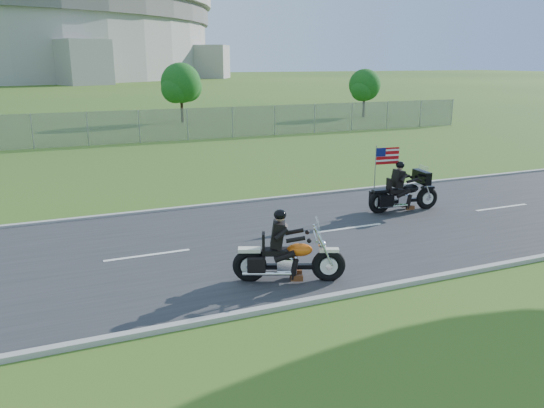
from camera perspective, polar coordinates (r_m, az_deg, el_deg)
name	(u,v)px	position (r m, az deg, el deg)	size (l,w,h in m)	color
ground	(222,247)	(14.53, -5.43, -4.59)	(420.00, 420.00, 0.00)	#264916
road	(222,246)	(14.53, -5.43, -4.52)	(120.00, 8.00, 0.04)	#28282B
curb_north	(186,208)	(18.25, -9.22, -0.42)	(120.00, 0.18, 0.12)	#9E9B93
curb_south	(281,307)	(11.00, 0.98, -10.99)	(120.00, 0.18, 0.12)	#9E9B93
fence	(32,131)	(33.34, -24.39, 7.13)	(60.00, 0.03, 2.00)	gray
tree_fence_near	(181,85)	(44.32, -9.73, 12.49)	(3.52, 3.28, 4.75)	#382316
tree_fence_far	(365,87)	(48.71, 9.95, 12.32)	(3.08, 2.87, 4.20)	#382316
motorcycle_lead	(287,259)	(12.06, 1.65, -5.97)	(2.46, 1.26, 1.74)	black
motorcycle_follow	(404,194)	(18.16, 13.97, 1.00)	(2.58, 0.88, 2.15)	black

